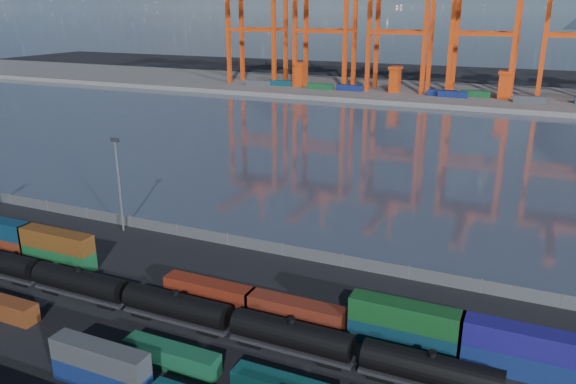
% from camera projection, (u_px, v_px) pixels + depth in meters
% --- Properties ---
extents(ground, '(700.00, 700.00, 0.00)m').
position_uv_depth(ground, '(181.00, 348.00, 64.62)').
color(ground, black).
rests_on(ground, ground).
extents(harbor_water, '(700.00, 700.00, 0.00)m').
position_uv_depth(harbor_water, '(399.00, 149.00, 155.59)').
color(harbor_water, '#343C4B').
rests_on(harbor_water, ground).
extents(far_quay, '(700.00, 70.00, 2.00)m').
position_uv_depth(far_quay, '(456.00, 95.00, 246.26)').
color(far_quay, '#514F4C').
rests_on(far_quay, ground).
extents(container_row_south, '(126.79, 2.30, 4.90)m').
position_uv_depth(container_row_south, '(109.00, 371.00, 57.15)').
color(container_row_south, '#414446').
rests_on(container_row_south, ground).
extents(container_row_north, '(130.72, 2.62, 5.57)m').
position_uv_depth(container_row_north, '(182.00, 280.00, 76.12)').
color(container_row_north, navy).
rests_on(container_row_north, ground).
extents(tanker_string, '(107.69, 3.16, 4.52)m').
position_uv_depth(tanker_string, '(80.00, 283.00, 75.08)').
color(tanker_string, black).
rests_on(tanker_string, ground).
extents(waterfront_fence, '(160.12, 0.12, 2.20)m').
position_uv_depth(waterfront_fence, '(283.00, 250.00, 88.56)').
color(waterfront_fence, '#595B5E').
rests_on(waterfront_fence, ground).
extents(yard_light_mast, '(1.60, 0.40, 16.60)m').
position_uv_depth(yard_light_mast, '(119.00, 180.00, 95.91)').
color(yard_light_mast, slate).
rests_on(yard_light_mast, ground).
extents(quay_containers, '(172.58, 10.99, 2.60)m').
position_uv_depth(quay_containers, '(424.00, 92.00, 237.22)').
color(quay_containers, navy).
rests_on(quay_containers, far_quay).
extents(straddle_carriers, '(140.00, 7.00, 11.10)m').
position_uv_depth(straddle_carriers, '(448.00, 81.00, 236.43)').
color(straddle_carriers, red).
rests_on(straddle_carriers, far_quay).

